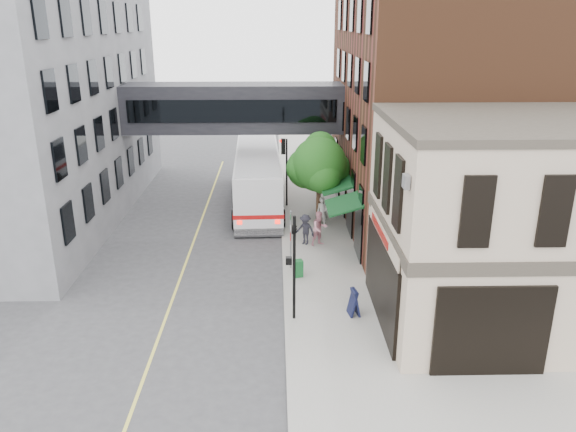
{
  "coord_description": "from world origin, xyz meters",
  "views": [
    {
      "loc": [
        -0.32,
        -18.59,
        11.87
      ],
      "look_at": [
        0.22,
        5.08,
        3.57
      ],
      "focal_mm": 35.0,
      "sensor_mm": 36.0,
      "label": 1
    }
  ],
  "objects_px": {
    "newspaper_box": "(298,268)",
    "pedestrian_a": "(322,212)",
    "pedestrian_b": "(320,228)",
    "pedestrian_c": "(305,229)",
    "sandwich_board": "(354,302)",
    "bus": "(258,176)"
  },
  "relations": [
    {
      "from": "pedestrian_b",
      "to": "pedestrian_c",
      "type": "height_order",
      "value": "pedestrian_b"
    },
    {
      "from": "pedestrian_b",
      "to": "pedestrian_c",
      "type": "bearing_deg",
      "value": 144.66
    },
    {
      "from": "pedestrian_a",
      "to": "newspaper_box",
      "type": "relative_size",
      "value": 2.21
    },
    {
      "from": "newspaper_box",
      "to": "sandwich_board",
      "type": "distance_m",
      "value": 4.36
    },
    {
      "from": "pedestrian_a",
      "to": "sandwich_board",
      "type": "bearing_deg",
      "value": -93.17
    },
    {
      "from": "pedestrian_b",
      "to": "pedestrian_c",
      "type": "xyz_separation_m",
      "value": [
        -0.77,
        0.13,
        -0.11
      ]
    },
    {
      "from": "newspaper_box",
      "to": "pedestrian_c",
      "type": "bearing_deg",
      "value": 67.66
    },
    {
      "from": "pedestrian_b",
      "to": "pedestrian_c",
      "type": "relative_size",
      "value": 1.13
    },
    {
      "from": "pedestrian_b",
      "to": "sandwich_board",
      "type": "xyz_separation_m",
      "value": [
        0.86,
        -7.76,
        -0.39
      ]
    },
    {
      "from": "sandwich_board",
      "to": "pedestrian_b",
      "type": "bearing_deg",
      "value": 85.9
    },
    {
      "from": "bus",
      "to": "pedestrian_a",
      "type": "distance_m",
      "value": 6.48
    },
    {
      "from": "newspaper_box",
      "to": "pedestrian_a",
      "type": "bearing_deg",
      "value": 61.26
    },
    {
      "from": "pedestrian_b",
      "to": "sandwich_board",
      "type": "distance_m",
      "value": 7.82
    },
    {
      "from": "pedestrian_b",
      "to": "pedestrian_c",
      "type": "distance_m",
      "value": 0.79
    },
    {
      "from": "pedestrian_a",
      "to": "pedestrian_c",
      "type": "height_order",
      "value": "pedestrian_a"
    },
    {
      "from": "bus",
      "to": "newspaper_box",
      "type": "distance_m",
      "value": 12.16
    },
    {
      "from": "bus",
      "to": "sandwich_board",
      "type": "height_order",
      "value": "bus"
    },
    {
      "from": "bus",
      "to": "sandwich_board",
      "type": "distance_m",
      "value": 16.3
    },
    {
      "from": "pedestrian_b",
      "to": "sandwich_board",
      "type": "bearing_deg",
      "value": -109.21
    },
    {
      "from": "bus",
      "to": "pedestrian_a",
      "type": "relative_size",
      "value": 7.15
    },
    {
      "from": "newspaper_box",
      "to": "sandwich_board",
      "type": "height_order",
      "value": "sandwich_board"
    },
    {
      "from": "sandwich_board",
      "to": "newspaper_box",
      "type": "bearing_deg",
      "value": 109.59
    }
  ]
}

